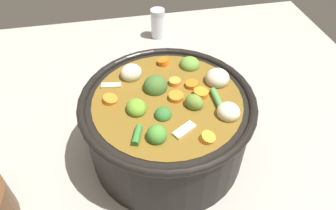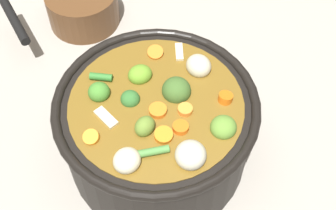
# 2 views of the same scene
# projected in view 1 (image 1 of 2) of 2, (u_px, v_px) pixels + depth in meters

# --- Properties ---
(ground_plane) EXTENTS (1.10, 1.10, 0.00)m
(ground_plane) POSITION_uv_depth(u_px,v_px,m) (167.00, 149.00, 0.62)
(ground_plane) COLOR #9E998E
(cooking_pot) EXTENTS (0.30, 0.30, 0.16)m
(cooking_pot) POSITION_uv_depth(u_px,v_px,m) (168.00, 124.00, 0.57)
(cooking_pot) COLOR black
(cooking_pot) RESTS_ON ground_plane
(salt_shaker) EXTENTS (0.04, 0.04, 0.09)m
(salt_shaker) POSITION_uv_depth(u_px,v_px,m) (158.00, 23.00, 0.89)
(salt_shaker) COLOR silver
(salt_shaker) RESTS_ON ground_plane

